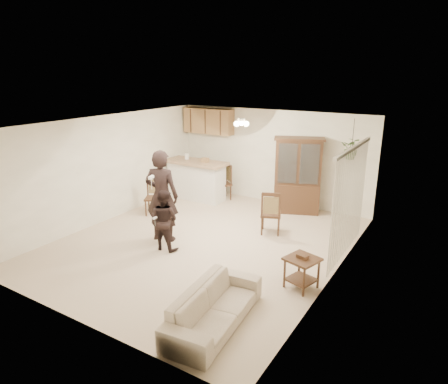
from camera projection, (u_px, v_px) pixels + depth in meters
The scene contains 23 objects.
floor at pixel (204, 242), 8.44m from camera, with size 6.50×6.50×0.00m, color #C3AF94.
ceiling at pixel (202, 123), 7.71m from camera, with size 5.50×6.50×0.02m, color silver.
wall_back at pixel (271, 157), 10.72m from camera, with size 5.50×0.02×2.50m, color white.
wall_front at pixel (68, 242), 5.43m from camera, with size 5.50×0.02×2.50m, color white.
wall_left at pixel (107, 169), 9.45m from camera, with size 0.02×6.50×2.50m, color white.
wall_right at pixel (338, 209), 6.70m from camera, with size 0.02×6.50×2.50m, color white.
breakfast_bar at pixel (196, 182), 11.13m from camera, with size 1.60×0.55×1.00m, color silver.
bar_top at pixel (196, 162), 10.97m from camera, with size 1.75×0.70×0.08m, color tan.
upper_cabinets at pixel (209, 121), 11.27m from camera, with size 1.50×0.34×0.70m, color #946440.
vertical_blinds at pixel (349, 203), 7.50m from camera, with size 0.06×2.30×2.10m, color silver, non-canonical shape.
ceiling_fixture at pixel (241, 123), 8.61m from camera, with size 0.36×0.36×0.20m, color #F8EBBA, non-canonical shape.
hanging_plant at pixel (352, 148), 8.70m from camera, with size 0.43×0.37×0.48m, color #2F5823.
plant_cord at pixel (353, 133), 8.61m from camera, with size 0.01×0.01×0.65m, color black.
sofa at pixel (214, 301), 5.64m from camera, with size 1.87×0.73×0.73m, color beige.
adult at pixel (162, 200), 8.32m from camera, with size 0.66×0.43×1.80m, color black.
child at pixel (164, 217), 7.95m from camera, with size 0.66×0.51×1.35m, color black.
china_hutch at pixel (298, 176), 9.95m from camera, with size 1.30×0.89×1.92m.
side_table at pixel (301, 272), 6.61m from camera, with size 0.61×0.61×0.60m.
chair_bar at pixel (154, 204), 10.02m from camera, with size 0.56×0.56×0.94m.
chair_hutch_left at pixel (222, 189), 11.17m from camera, with size 0.62×0.62×0.99m.
chair_hutch_right at pixel (271, 221), 8.86m from camera, with size 0.57×0.57×0.99m.
controller_adult at pixel (151, 177), 7.73m from camera, with size 0.05×0.17×0.05m, color white.
controller_child at pixel (155, 218), 7.68m from camera, with size 0.03×0.11×0.03m, color white.
Camera 1 is at (4.42, -6.39, 3.50)m, focal length 32.00 mm.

